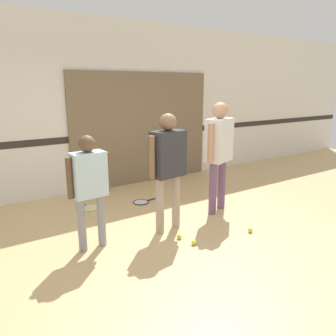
% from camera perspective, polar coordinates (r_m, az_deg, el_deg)
% --- Properties ---
extents(ground_plane, '(16.00, 16.00, 0.00)m').
position_cam_1_polar(ground_plane, '(4.54, -0.88, -11.71)').
color(ground_plane, tan).
extents(wall_back, '(16.00, 0.07, 3.20)m').
position_cam_1_polar(wall_back, '(6.35, -13.29, 10.29)').
color(wall_back, silver).
rests_on(wall_back, ground_plane).
extents(wall_panel, '(3.08, 0.05, 2.25)m').
position_cam_1_polar(wall_panel, '(6.79, -4.30, 6.86)').
color(wall_panel, '#756047').
rests_on(wall_panel, ground_plane).
extents(person_instructor, '(0.62, 0.31, 1.63)m').
position_cam_1_polar(person_instructor, '(4.40, 0.00, 1.41)').
color(person_instructor, tan).
rests_on(person_instructor, ground_plane).
extents(person_student_left, '(0.54, 0.25, 1.43)m').
position_cam_1_polar(person_student_left, '(4.02, -13.57, -2.12)').
color(person_student_left, gray).
rests_on(person_student_left, ground_plane).
extents(person_student_right, '(0.62, 0.43, 1.74)m').
position_cam_1_polar(person_student_right, '(5.15, 8.87, 3.86)').
color(person_student_right, '#6B4C70').
rests_on(person_student_right, ground_plane).
extents(racket_spare_on_floor, '(0.37, 0.53, 0.03)m').
position_cam_1_polar(racket_spare_on_floor, '(5.64, -13.28, -6.73)').
color(racket_spare_on_floor, '#C6D838').
rests_on(racket_spare_on_floor, ground_plane).
extents(racket_second_spare, '(0.52, 0.30, 0.03)m').
position_cam_1_polar(racket_second_spare, '(5.76, -4.58, -5.91)').
color(racket_second_spare, '#28282D').
rests_on(racket_second_spare, ground_plane).
extents(tennis_ball_near_instructor, '(0.07, 0.07, 0.07)m').
position_cam_1_polar(tennis_ball_near_instructor, '(4.45, 1.98, -11.83)').
color(tennis_ball_near_instructor, '#CCE038').
rests_on(tennis_ball_near_instructor, ground_plane).
extents(tennis_ball_by_spare_racket, '(0.07, 0.07, 0.07)m').
position_cam_1_polar(tennis_ball_by_spare_racket, '(5.44, -14.45, -7.32)').
color(tennis_ball_by_spare_racket, '#CCE038').
rests_on(tennis_ball_by_spare_racket, ground_plane).
extents(tennis_ball_stray_left, '(0.07, 0.07, 0.07)m').
position_cam_1_polar(tennis_ball_stray_left, '(4.31, 4.52, -12.81)').
color(tennis_ball_stray_left, '#CCE038').
rests_on(tennis_ball_stray_left, ground_plane).
extents(tennis_ball_stray_right, '(0.07, 0.07, 0.07)m').
position_cam_1_polar(tennis_ball_stray_right, '(4.76, 14.14, -10.46)').
color(tennis_ball_stray_right, '#CCE038').
rests_on(tennis_ball_stray_right, ground_plane).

